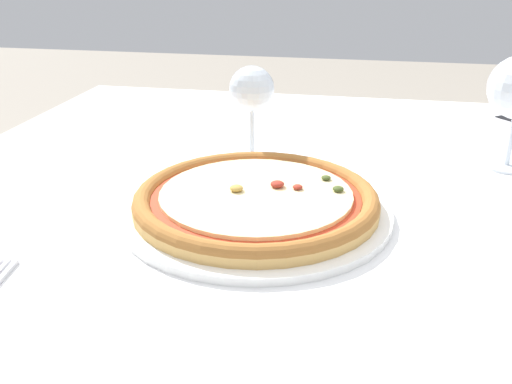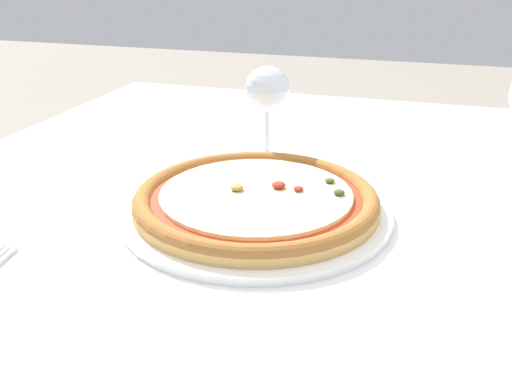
# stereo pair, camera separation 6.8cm
# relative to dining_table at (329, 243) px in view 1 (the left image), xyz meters

# --- Properties ---
(dining_table) EXTENTS (1.19, 1.07, 0.71)m
(dining_table) POSITION_rel_dining_table_xyz_m (0.00, 0.00, 0.00)
(dining_table) COLOR #997047
(dining_table) RESTS_ON ground_plane
(pizza_plate) EXTENTS (0.33, 0.33, 0.04)m
(pizza_plate) POSITION_rel_dining_table_xyz_m (-0.09, -0.09, 0.10)
(pizza_plate) COLOR white
(pizza_plate) RESTS_ON dining_table
(wine_glass_far_right) EXTENTS (0.07, 0.07, 0.14)m
(wine_glass_far_right) POSITION_rel_dining_table_xyz_m (-0.14, 0.12, 0.18)
(wine_glass_far_right) COLOR silver
(wine_glass_far_right) RESTS_ON dining_table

